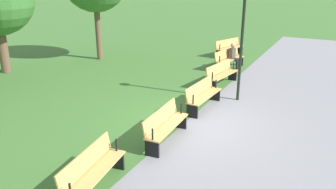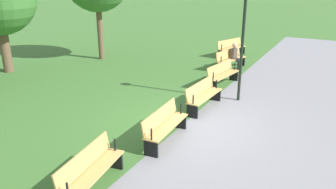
# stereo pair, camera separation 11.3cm
# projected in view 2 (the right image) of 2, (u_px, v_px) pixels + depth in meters

# --- Properties ---
(ground_plane) EXTENTS (120.00, 120.00, 0.00)m
(ground_plane) POSITION_uv_depth(u_px,v_px,m) (189.00, 123.00, 10.13)
(ground_plane) COLOR #3D6B2D
(path_paving) EXTENTS (33.12, 5.20, 0.01)m
(path_paving) POSITION_uv_depth(u_px,v_px,m) (273.00, 142.00, 9.02)
(path_paving) COLOR gray
(path_paving) RESTS_ON ground
(bench_0) EXTENTS (1.95, 1.12, 0.89)m
(bench_0) POSITION_uv_depth(u_px,v_px,m) (231.00, 47.00, 18.23)
(bench_0) COLOR tan
(bench_0) RESTS_ON ground
(bench_1) EXTENTS (1.96, 0.94, 0.89)m
(bench_1) POSITION_uv_depth(u_px,v_px,m) (230.00, 59.00, 15.79)
(bench_1) COLOR tan
(bench_1) RESTS_ON ground
(bench_2) EXTENTS (1.96, 0.76, 0.89)m
(bench_2) POSITION_uv_depth(u_px,v_px,m) (222.00, 74.00, 13.41)
(bench_2) COLOR tan
(bench_2) RESTS_ON ground
(bench_3) EXTENTS (1.93, 0.57, 0.89)m
(bench_3) POSITION_uv_depth(u_px,v_px,m) (203.00, 95.00, 11.11)
(bench_3) COLOR tan
(bench_3) RESTS_ON ground
(bench_4) EXTENTS (1.93, 0.57, 0.89)m
(bench_4) POSITION_uv_depth(u_px,v_px,m) (164.00, 124.00, 8.92)
(bench_4) COLOR tan
(bench_4) RESTS_ON ground
(bench_5) EXTENTS (1.96, 0.76, 0.89)m
(bench_5) POSITION_uv_depth(u_px,v_px,m) (91.00, 170.00, 6.87)
(bench_5) COLOR tan
(bench_5) RESTS_ON ground
(person_seated) EXTENTS (0.43, 0.58, 1.20)m
(person_seated) POSITION_uv_depth(u_px,v_px,m) (235.00, 55.00, 15.78)
(person_seated) COLOR #4C4238
(person_seated) RESTS_ON ground
(lamp_post) EXTENTS (0.32, 0.32, 4.02)m
(lamp_post) POSITION_uv_depth(u_px,v_px,m) (244.00, 21.00, 11.04)
(lamp_post) COLOR black
(lamp_post) RESTS_ON ground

